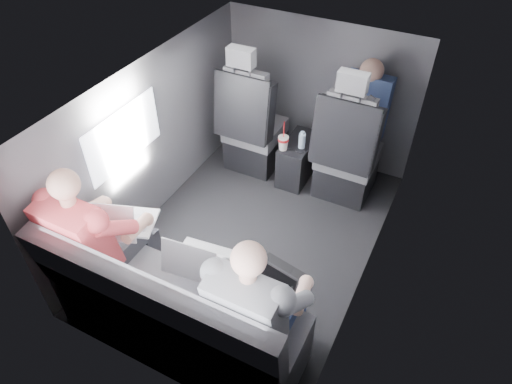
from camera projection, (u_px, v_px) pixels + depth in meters
The scene contains 20 objects.
floor at pixel (254, 237), 3.72m from camera, with size 2.60×2.60×0.00m, color black.
ceiling at pixel (254, 88), 2.84m from camera, with size 2.60×2.60×0.00m, color #B2B2AD.
panel_left at pixel (152, 140), 3.59m from camera, with size 0.02×2.60×1.35m, color #56565B.
panel_right at pixel (377, 212), 2.97m from camera, with size 0.02×2.60×1.35m, color #56565B.
panel_front at pixel (319, 93), 4.15m from camera, with size 1.80×0.02×1.35m, color #56565B.
panel_back at pixel (142, 310), 2.41m from camera, with size 1.80×0.02×1.35m, color #56565B.
side_window at pixel (124, 136), 3.23m from camera, with size 0.02×0.75×0.42m, color white.
seatbelt at pixel (346, 128), 3.49m from camera, with size 0.05×0.01×0.65m, color black.
front_seat_left at pixel (252, 131), 4.18m from camera, with size 0.52×0.58×1.26m.
front_seat_right at pixel (346, 158), 3.87m from camera, with size 0.52×0.58×1.26m.
center_console at pixel (298, 159), 4.18m from camera, with size 0.24×0.48×0.41m.
rear_bench at pixel (176, 315), 2.81m from camera, with size 1.60×0.57×0.92m.
soda_cup at pixel (283, 142), 3.92m from camera, with size 0.09×0.09×0.28m.
water_bottle at pixel (302, 141), 3.92m from camera, with size 0.06×0.06×0.17m.
laptop_white at pixel (120, 222), 2.96m from camera, with size 0.44×0.46×0.27m.
laptop_silver at pixel (198, 259), 2.72m from camera, with size 0.37×0.34×0.24m.
laptop_black at pixel (276, 278), 2.62m from camera, with size 0.35×0.34×0.23m.
passenger_rear_left at pixel (98, 237), 2.87m from camera, with size 0.50×0.62×1.23m.
passenger_rear_right at pixel (258, 306), 2.49m from camera, with size 0.49×0.61×1.21m.
passenger_front_right at pixel (365, 109), 3.81m from camera, with size 0.38×0.38×0.75m.
Camera 1 is at (1.17, -2.28, 2.73)m, focal length 32.00 mm.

